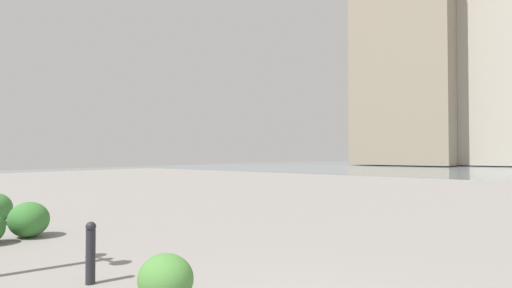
# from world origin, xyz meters

# --- Properties ---
(building_slab) EXTENTS (10.60, 10.06, 33.14)m
(building_slab) POSITION_xyz_m (6.02, -64.19, 15.54)
(building_slab) COLOR #B2A899
(building_slab) RESTS_ON ground
(building_annex) EXTENTS (13.89, 15.88, 30.35)m
(building_annex) POSITION_xyz_m (18.20, -61.74, 15.18)
(building_annex) COLOR gray
(building_annex) RESTS_ON ground
(bollard_near) EXTENTS (0.13, 0.13, 0.80)m
(bollard_near) POSITION_xyz_m (3.41, -0.71, 0.42)
(bollard_near) COLOR #232328
(bollard_near) RESTS_ON ground
(shrub_low) EXTENTS (0.65, 0.59, 0.56)m
(shrub_low) POSITION_xyz_m (2.10, -0.87, 0.28)
(shrub_low) COLOR #477F38
(shrub_low) RESTS_ON ground
(shrub_wide) EXTENTS (0.83, 0.74, 0.70)m
(shrub_wide) POSITION_xyz_m (7.09, -1.46, 0.35)
(shrub_wide) COLOR #387533
(shrub_wide) RESTS_ON ground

